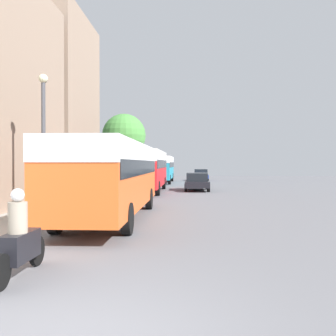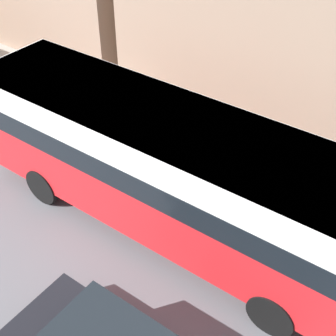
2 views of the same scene
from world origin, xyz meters
name	(u,v)px [view 1 (image 1 of 2)]	position (x,y,z in m)	size (l,w,h in m)	color
building_far_terrace	(45,105)	(-9.33, 22.91, 6.52)	(6.26, 8.39, 13.04)	gray
bus_lead	(112,170)	(-1.68, 10.21, 1.94)	(2.53, 10.48, 2.98)	#EA5B23
bus_following	(146,165)	(-1.87, 24.06, 2.03)	(2.55, 10.49, 3.14)	red
bus_third_in_line	(161,166)	(-1.77, 37.62, 1.93)	(2.62, 10.80, 2.96)	teal
motorcycle_behind_lead	(19,242)	(-1.95, 2.64, 0.68)	(0.38, 2.24, 1.73)	black
car_crossing	(201,175)	(2.94, 42.71, 0.75)	(1.87, 3.85, 1.45)	navy
car_far_curb	(197,181)	(2.03, 25.72, 0.75)	(1.95, 4.45, 1.42)	black
street_tree	(124,136)	(-5.21, 33.50, 5.01)	(4.44, 4.44, 7.10)	brown
lamp_post	(43,131)	(-4.35, 9.96, 3.47)	(0.36, 0.36, 5.55)	#47474C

